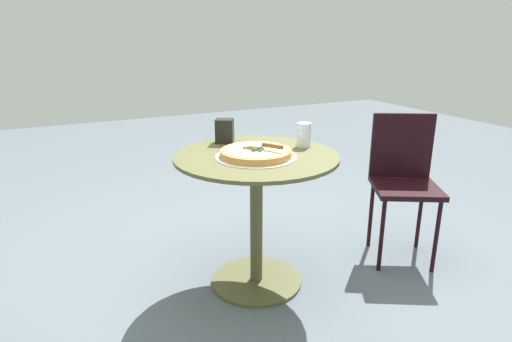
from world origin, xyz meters
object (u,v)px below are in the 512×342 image
pizza_server (264,145)px  napkin_dispenser (225,131)px  patio_chair_near (404,175)px  patio_table (256,196)px  pizza_on_tray (256,153)px  drinking_cup (304,135)px

pizza_server → napkin_dispenser: 0.36m
napkin_dispenser → patio_chair_near: bearing=-171.7°
patio_table → pizza_on_tray: (-0.04, 0.02, 0.24)m
pizza_server → napkin_dispenser: size_ratio=1.59×
patio_table → patio_chair_near: 0.92m
pizza_on_tray → pizza_server: size_ratio=1.93×
pizza_on_tray → pizza_server: (-0.02, -0.03, 0.04)m
pizza_on_tray → patio_chair_near: size_ratio=0.47×
pizza_on_tray → patio_table: bearing=-27.9°
patio_table → pizza_server: 0.29m
drinking_cup → napkin_dispenser: napkin_dispenser is taller
pizza_on_tray → patio_chair_near: 0.97m
patio_table → pizza_on_tray: pizza_on_tray is taller
drinking_cup → patio_chair_near: (-0.12, -0.62, -0.28)m
drinking_cup → patio_chair_near: size_ratio=0.15×
patio_table → drinking_cup: drinking_cup is taller
drinking_cup → patio_table: bearing=96.6°
pizza_on_tray → pizza_server: pizza_server is taller
pizza_on_tray → patio_chair_near: bearing=-92.7°
patio_chair_near → pizza_server: bearing=88.6°
pizza_on_tray → napkin_dispenser: (0.34, 0.03, 0.05)m
pizza_server → patio_chair_near: (-0.02, -0.91, -0.28)m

